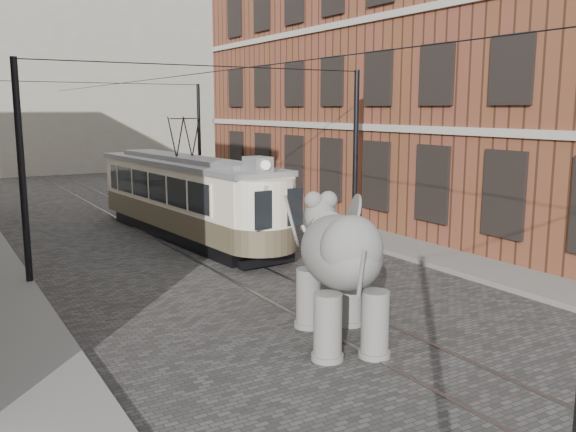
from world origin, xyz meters
TOP-DOWN VIEW (x-y plane):
  - ground at (0.00, 0.00)m, footprint 120.00×120.00m
  - tram_rails at (0.00, 0.00)m, footprint 1.54×80.00m
  - sidewalk_right at (6.00, 0.00)m, footprint 2.00×60.00m
  - sidewalk_left at (-6.50, 0.00)m, footprint 2.00×60.00m
  - brick_building at (11.00, 9.00)m, footprint 8.00×26.00m
  - distant_block at (0.00, 40.00)m, footprint 28.00×10.00m
  - catenary at (-0.20, 5.00)m, footprint 11.00×30.20m
  - tram at (0.37, 9.81)m, footprint 3.17×11.22m
  - elephant at (-0.76, -1.48)m, footprint 4.13×5.34m

SIDE VIEW (x-z plane):
  - ground at x=0.00m, z-range 0.00..0.00m
  - tram_rails at x=0.00m, z-range 0.00..0.02m
  - sidewalk_right at x=6.00m, z-range 0.00..0.15m
  - sidewalk_left at x=-6.50m, z-range 0.00..0.15m
  - elephant at x=-0.76m, z-range 0.00..2.89m
  - tram at x=0.37m, z-range 0.00..4.39m
  - catenary at x=-0.20m, z-range 0.00..6.00m
  - brick_building at x=11.00m, z-range 0.00..12.00m
  - distant_block at x=0.00m, z-range 0.00..14.00m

